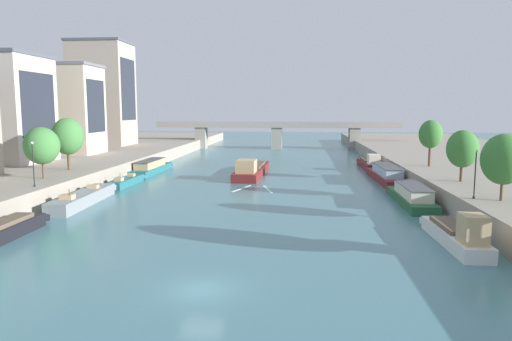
{
  "coord_description": "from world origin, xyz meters",
  "views": [
    {
      "loc": [
        5.64,
        -26.68,
        10.72
      ],
      "look_at": [
        0.0,
        37.28,
        2.38
      ],
      "focal_mm": 33.1,
      "sensor_mm": 36.0,
      "label": 1
    }
  ],
  "objects_px": {
    "moored_boat_left_midway": "(151,167)",
    "moored_boat_right_midway": "(412,196)",
    "tree_right_end_of_row": "(504,159)",
    "lamppost_left_bank": "(33,162)",
    "moored_boat_left_near": "(127,181)",
    "tree_right_midway": "(463,149)",
    "bridge_far": "(277,132)",
    "moored_boat_right_upstream": "(370,163)",
    "barge_midriver": "(252,170)",
    "tree_left_distant": "(42,146)",
    "lamppost_right_bank": "(475,172)",
    "moored_boat_right_lone": "(386,175)",
    "moored_boat_left_end": "(84,198)",
    "moored_boat_right_gap_after": "(456,234)",
    "tree_right_nearest": "(431,134)",
    "tree_left_second": "(67,136)"
  },
  "relations": [
    {
      "from": "tree_left_distant",
      "to": "lamppost_left_bank",
      "type": "xyz_separation_m",
      "value": [
        2.33,
        -5.98,
        -1.27
      ]
    },
    {
      "from": "moored_boat_left_end",
      "to": "moored_boat_right_upstream",
      "type": "distance_m",
      "value": 51.8
    },
    {
      "from": "moored_boat_left_near",
      "to": "lamppost_left_bank",
      "type": "distance_m",
      "value": 17.99
    },
    {
      "from": "tree_left_distant",
      "to": "barge_midriver",
      "type": "bearing_deg",
      "value": 44.12
    },
    {
      "from": "tree_right_midway",
      "to": "bridge_far",
      "type": "bearing_deg",
      "value": 108.57
    },
    {
      "from": "lamppost_left_bank",
      "to": "lamppost_right_bank",
      "type": "relative_size",
      "value": 1.06
    },
    {
      "from": "barge_midriver",
      "to": "tree_right_nearest",
      "type": "distance_m",
      "value": 27.92
    },
    {
      "from": "moored_boat_left_midway",
      "to": "moored_boat_right_midway",
      "type": "distance_m",
      "value": 44.7
    },
    {
      "from": "tree_right_nearest",
      "to": "lamppost_left_bank",
      "type": "height_order",
      "value": "tree_right_nearest"
    },
    {
      "from": "moored_boat_left_end",
      "to": "tree_right_end_of_row",
      "type": "distance_m",
      "value": 43.68
    },
    {
      "from": "moored_boat_right_lone",
      "to": "tree_right_midway",
      "type": "xyz_separation_m",
      "value": [
        5.55,
        -15.66,
        5.19
      ]
    },
    {
      "from": "tree_right_end_of_row",
      "to": "tree_left_distant",
      "type": "bearing_deg",
      "value": 168.84
    },
    {
      "from": "moored_boat_right_upstream",
      "to": "tree_right_end_of_row",
      "type": "distance_m",
      "value": 43.47
    },
    {
      "from": "moored_boat_right_upstream",
      "to": "lamppost_right_bank",
      "type": "xyz_separation_m",
      "value": [
        3.28,
        -42.01,
        4.06
      ]
    },
    {
      "from": "tree_left_distant",
      "to": "tree_right_nearest",
      "type": "distance_m",
      "value": 52.33
    },
    {
      "from": "moored_boat_right_gap_after",
      "to": "moored_boat_right_midway",
      "type": "xyz_separation_m",
      "value": [
        0.4,
        16.6,
        0.02
      ]
    },
    {
      "from": "moored_boat_right_midway",
      "to": "moored_boat_left_near",
      "type": "bearing_deg",
      "value": 164.21
    },
    {
      "from": "moored_boat_left_midway",
      "to": "moored_boat_right_gap_after",
      "type": "height_order",
      "value": "moored_boat_right_gap_after"
    },
    {
      "from": "barge_midriver",
      "to": "tree_right_midway",
      "type": "distance_m",
      "value": 33.66
    },
    {
      "from": "moored_boat_right_lone",
      "to": "tree_left_distant",
      "type": "relative_size",
      "value": 2.73
    },
    {
      "from": "moored_boat_left_midway",
      "to": "moored_boat_right_midway",
      "type": "bearing_deg",
      "value": -32.23
    },
    {
      "from": "tree_right_midway",
      "to": "tree_right_nearest",
      "type": "relative_size",
      "value": 0.88
    },
    {
      "from": "moored_boat_left_near",
      "to": "tree_right_end_of_row",
      "type": "relative_size",
      "value": 1.67
    },
    {
      "from": "moored_boat_left_midway",
      "to": "moored_boat_left_end",
      "type": "bearing_deg",
      "value": -88.79
    },
    {
      "from": "moored_boat_right_gap_after",
      "to": "tree_left_distant",
      "type": "distance_m",
      "value": 46.29
    },
    {
      "from": "moored_boat_left_midway",
      "to": "lamppost_left_bank",
      "type": "distance_m",
      "value": 30.74
    },
    {
      "from": "moored_boat_right_midway",
      "to": "tree_right_nearest",
      "type": "relative_size",
      "value": 2.12
    },
    {
      "from": "moored_boat_left_near",
      "to": "lamppost_right_bank",
      "type": "bearing_deg",
      "value": -26.03
    },
    {
      "from": "moored_boat_right_gap_after",
      "to": "moored_boat_right_lone",
      "type": "relative_size",
      "value": 0.69
    },
    {
      "from": "moored_boat_left_near",
      "to": "moored_boat_left_midway",
      "type": "xyz_separation_m",
      "value": [
        -0.57,
        13.31,
        0.4
      ]
    },
    {
      "from": "barge_midriver",
      "to": "moored_boat_left_near",
      "type": "bearing_deg",
      "value": -146.05
    },
    {
      "from": "moored_boat_right_lone",
      "to": "moored_boat_right_upstream",
      "type": "relative_size",
      "value": 1.26
    },
    {
      "from": "moored_boat_left_near",
      "to": "moored_boat_right_lone",
      "type": "height_order",
      "value": "moored_boat_right_lone"
    },
    {
      "from": "moored_boat_right_lone",
      "to": "bridge_far",
      "type": "distance_m",
      "value": 60.21
    },
    {
      "from": "tree_right_end_of_row",
      "to": "lamppost_right_bank",
      "type": "xyz_separation_m",
      "value": [
        -2.11,
        0.79,
        -1.26
      ]
    },
    {
      "from": "moored_boat_right_gap_after",
      "to": "tree_left_distant",
      "type": "bearing_deg",
      "value": 159.44
    },
    {
      "from": "moored_boat_left_near",
      "to": "moored_boat_right_gap_after",
      "type": "bearing_deg",
      "value": -36.36
    },
    {
      "from": "moored_boat_left_end",
      "to": "lamppost_left_bank",
      "type": "relative_size",
      "value": 3.06
    },
    {
      "from": "barge_midriver",
      "to": "lamppost_right_bank",
      "type": "distance_m",
      "value": 39.46
    },
    {
      "from": "moored_boat_left_near",
      "to": "lamppost_right_bank",
      "type": "xyz_separation_m",
      "value": [
        40.66,
        -19.86,
        4.45
      ]
    },
    {
      "from": "moored_boat_left_near",
      "to": "moored_boat_right_upstream",
      "type": "bearing_deg",
      "value": 30.66
    },
    {
      "from": "moored_boat_left_midway",
      "to": "tree_left_second",
      "type": "distance_m",
      "value": 18.42
    },
    {
      "from": "tree_right_end_of_row",
      "to": "lamppost_left_bank",
      "type": "distance_m",
      "value": 46.78
    },
    {
      "from": "moored_boat_right_midway",
      "to": "lamppost_right_bank",
      "type": "height_order",
      "value": "lamppost_right_bank"
    },
    {
      "from": "moored_boat_right_gap_after",
      "to": "tree_right_midway",
      "type": "bearing_deg",
      "value": 71.03
    },
    {
      "from": "moored_boat_right_lone",
      "to": "tree_right_end_of_row",
      "type": "height_order",
      "value": "tree_right_end_of_row"
    },
    {
      "from": "moored_boat_left_midway",
      "to": "bridge_far",
      "type": "relative_size",
      "value": 0.24
    },
    {
      "from": "moored_boat_left_midway",
      "to": "lamppost_left_bank",
      "type": "xyz_separation_m",
      "value": [
        -3.29,
        -30.28,
        4.19
      ]
    },
    {
      "from": "barge_midriver",
      "to": "tree_left_distant",
      "type": "bearing_deg",
      "value": -135.88
    },
    {
      "from": "moored_boat_right_lone",
      "to": "lamppost_right_bank",
      "type": "height_order",
      "value": "lamppost_right_bank"
    }
  ]
}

